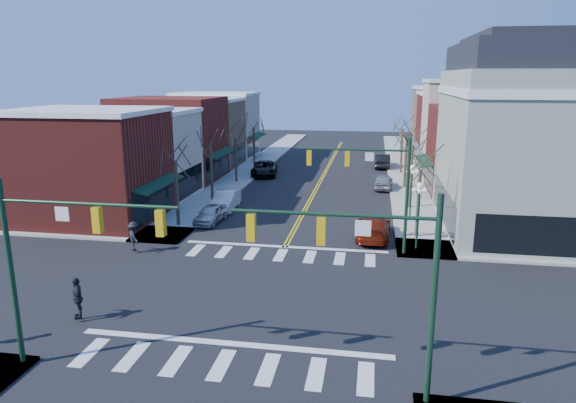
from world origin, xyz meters
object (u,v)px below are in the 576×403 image
at_px(car_left_mid, 225,201).
at_px(pedestrian_dark_b, 134,236).
at_px(lamppost_corner, 419,204).
at_px(car_right_near, 374,227).
at_px(lamppost_midblock, 412,183).
at_px(car_right_far, 382,161).
at_px(victorian_corner, 540,136).
at_px(car_right_mid, 384,182).
at_px(car_left_near, 211,214).
at_px(pedestrian_dark_a, 78,298).
at_px(car_left_far, 264,168).

xyz_separation_m(car_left_mid, pedestrian_dark_b, (-2.57, -11.10, 0.29)).
distance_m(lamppost_corner, car_right_near, 4.05).
xyz_separation_m(lamppost_midblock, car_right_far, (-1.80, 23.52, -2.14)).
xyz_separation_m(victorian_corner, car_right_mid, (-10.10, 11.91, -5.93)).
bearing_deg(car_right_near, pedestrian_dark_b, 23.65).
relative_size(lamppost_corner, car_left_near, 1.10).
distance_m(car_right_mid, car_right_far, 12.11).
bearing_deg(car_left_mid, car_left_near, -92.11).
bearing_deg(car_left_near, car_left_mid, 93.95).
distance_m(lamppost_midblock, car_left_near, 15.01).
xyz_separation_m(car_left_near, car_right_far, (12.80, 26.12, 0.16)).
bearing_deg(lamppost_corner, car_left_mid, 152.05).
distance_m(car_right_mid, pedestrian_dark_a, 33.12).
distance_m(car_left_mid, pedestrian_dark_b, 11.39).
distance_m(lamppost_corner, pedestrian_dark_b, 17.59).
height_order(lamppost_midblock, car_right_far, lamppost_midblock).
bearing_deg(car_left_near, lamppost_midblock, 14.05).
bearing_deg(lamppost_midblock, pedestrian_dark_b, -150.15).
xyz_separation_m(car_left_near, pedestrian_dark_b, (-2.57, -7.25, 0.39)).
height_order(lamppost_midblock, pedestrian_dark_a, lamppost_midblock).
xyz_separation_m(car_left_near, car_left_mid, (0.00, 3.85, 0.10)).
relative_size(car_left_near, car_left_mid, 0.84).
distance_m(car_left_near, car_right_mid, 18.98).
bearing_deg(car_left_near, car_right_mid, 51.55).
height_order(car_left_far, car_right_far, car_right_far).
relative_size(lamppost_midblock, car_left_mid, 0.93).
bearing_deg(pedestrian_dark_b, car_right_near, -112.73).
bearing_deg(victorian_corner, car_left_near, -174.75).
xyz_separation_m(lamppost_midblock, car_left_near, (-14.60, -2.60, -2.29)).
height_order(victorian_corner, pedestrian_dark_a, victorian_corner).
distance_m(victorian_corner, pedestrian_dark_b, 27.70).
xyz_separation_m(car_left_mid, car_left_far, (0.00, 15.04, 0.02)).
xyz_separation_m(car_left_mid, pedestrian_dark_a, (-0.90, -19.98, 0.33)).
distance_m(victorian_corner, car_left_far, 29.00).
height_order(car_right_far, pedestrian_dark_a, pedestrian_dark_a).
height_order(lamppost_corner, car_left_far, lamppost_corner).
height_order(car_right_near, pedestrian_dark_a, pedestrian_dark_a).
bearing_deg(victorian_corner, car_right_mid, 130.29).
relative_size(lamppost_midblock, car_left_far, 0.76).
bearing_deg(car_left_near, lamppost_corner, -11.00).
relative_size(car_left_far, car_right_near, 1.07).
xyz_separation_m(victorian_corner, car_left_near, (-22.90, -2.10, -5.99)).
bearing_deg(car_right_far, pedestrian_dark_b, 64.91).
xyz_separation_m(car_left_mid, car_right_far, (12.80, 22.27, 0.06)).
relative_size(car_right_near, pedestrian_dark_a, 2.80).
distance_m(lamppost_corner, car_left_near, 15.28).
bearing_deg(pedestrian_dark_a, car_right_far, 131.10).
bearing_deg(pedestrian_dark_a, car_right_near, 107.24).
bearing_deg(car_left_mid, lamppost_midblock, -6.99).
bearing_deg(lamppost_midblock, car_right_mid, 98.96).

